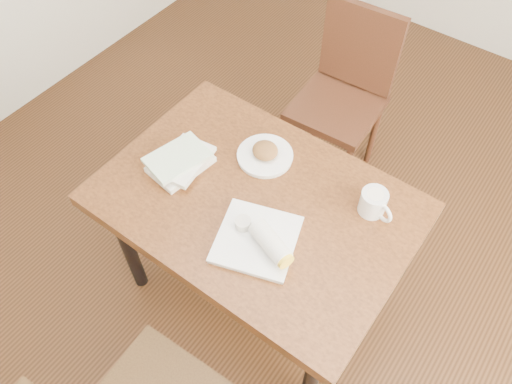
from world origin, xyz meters
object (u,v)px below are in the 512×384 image
Objects in this scene: table at (256,213)px; book_stack at (181,161)px; plate_burrito at (261,240)px; chair_far at (345,88)px; coffee_mug at (374,203)px; plate_scone at (265,154)px.

book_stack reaches higher than table.
book_stack is at bearing 167.29° from plate_burrito.
table is 0.23m from plate_burrito.
table is at bearing -81.93° from chair_far.
plate_burrito is at bearing -124.37° from coffee_mug.
plate_burrito is at bearing -48.68° from table.
chair_far is 0.80m from plate_scone.
coffee_mug is (0.37, 0.21, 0.14)m from table.
chair_far is at bearing 98.07° from table.
chair_far is at bearing 93.06° from plate_scone.
plate_burrito reaches higher than plate_scone.
chair_far reaches higher than plate_burrito.
plate_burrito is at bearing -12.71° from book_stack.
coffee_mug is 0.52× the size of book_stack.
coffee_mug is 0.75m from book_stack.
table is 8.22× the size of coffee_mug.
coffee_mug is 0.41× the size of plate_burrito.
coffee_mug is (0.51, -0.75, 0.25)m from chair_far.
plate_burrito reaches higher than table.
book_stack is at bearing -135.74° from plate_scone.
chair_far reaches higher than plate_scone.
plate_burrito is at bearing -56.44° from plate_scone.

